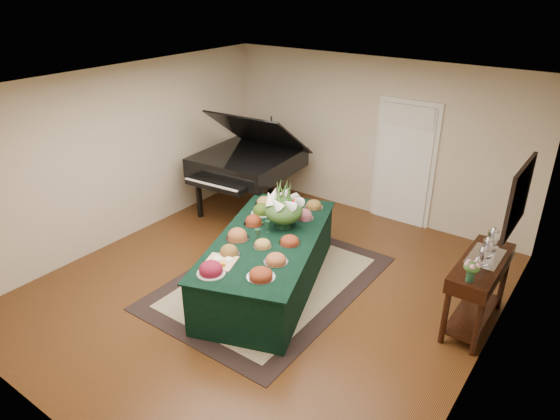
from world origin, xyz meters
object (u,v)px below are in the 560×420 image
Objects in this scene: buffet_table at (268,262)px; floral_centerpiece at (284,206)px; grand_piano at (248,161)px; mahogany_sideboard at (480,276)px.

buffet_table is 5.48× the size of floral_centerpiece.
floral_centerpiece is 0.28× the size of grand_piano.
floral_centerpiece is at bearing 89.86° from buffet_table.
floral_centerpiece is 0.43× the size of mahogany_sideboard.
floral_centerpiece is 2.56m from mahogany_sideboard.
mahogany_sideboard is at bearing -12.40° from grand_piano.
grand_piano reaches higher than floral_centerpiece.
floral_centerpiece is (0.00, 0.35, 0.69)m from buffet_table.
mahogany_sideboard is at bearing 17.30° from buffet_table.
mahogany_sideboard is at bearing 9.65° from floral_centerpiece.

